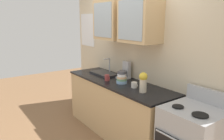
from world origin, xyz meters
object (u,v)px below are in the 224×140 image
Objects in this scene: bowl_stack at (122,78)px; cup_near_bowls at (134,85)px; sink_faucet at (104,73)px; cup_near_sink at (107,78)px; vase at (143,81)px; coffee_maker at (125,72)px.

cup_near_bowls is at bearing 0.75° from bowl_stack.
cup_near_sink is (0.39, -0.20, 0.03)m from sink_faucet.
vase is at bearing -9.80° from cup_near_bowls.
sink_faucet is 4.43× the size of cup_near_bowls.
coffee_maker reaches higher than cup_near_bowls.
bowl_stack is 0.66× the size of coffee_maker.
cup_near_bowls is 0.54m from coffee_maker.
vase reaches higher than cup_near_sink.
cup_near_sink is at bearing -99.25° from coffee_maker.
bowl_stack is 1.58× the size of cup_near_bowls.
coffee_maker reaches higher than bowl_stack.
vase is at bearing -20.01° from coffee_maker.
cup_near_bowls is (-0.22, 0.04, -0.11)m from vase.
coffee_maker is at bearing 159.99° from vase.
coffee_maker is at bearing 80.75° from cup_near_sink.
sink_faucet is 0.65m from bowl_stack.
sink_faucet reaches higher than bowl_stack.
coffee_maker is (0.05, 0.33, 0.06)m from cup_near_sink.
bowl_stack is at bearing -179.25° from cup_near_bowls.
sink_faucet is 1.85× the size of coffee_maker.
sink_faucet is at bearing 173.88° from cup_near_bowls.
bowl_stack is (0.64, -0.10, 0.06)m from sink_faucet.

